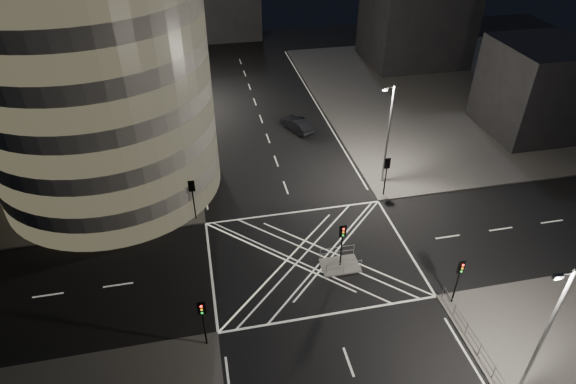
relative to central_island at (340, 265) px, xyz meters
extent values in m
plane|color=black|center=(-2.00, 1.50, -0.07)|extent=(120.00, 120.00, 0.00)
cube|color=#4D4B48|center=(-31.00, 28.50, 0.00)|extent=(42.00, 42.00, 0.15)
cube|color=#4D4B48|center=(27.00, 28.50, 0.00)|extent=(42.00, 42.00, 0.15)
cube|color=slate|center=(0.00, 0.00, 0.00)|extent=(3.00, 2.00, 0.15)
cylinder|color=gray|center=(-18.00, 15.50, 12.57)|extent=(20.00, 20.00, 25.00)
cube|color=black|center=(24.00, 41.50, 7.58)|extent=(14.00, 12.00, 15.00)
cube|color=black|center=(28.00, 17.50, 5.08)|extent=(10.00, 10.00, 10.00)
cylinder|color=black|center=(-12.50, 10.50, 1.85)|extent=(0.32, 0.32, 3.55)
ellipsoid|color=black|center=(-12.50, 10.50, 4.85)|extent=(4.46, 4.46, 5.13)
cylinder|color=black|center=(-12.50, 16.50, 1.89)|extent=(0.32, 0.32, 3.63)
ellipsoid|color=black|center=(-12.50, 16.50, 4.99)|extent=(4.66, 4.66, 5.36)
cylinder|color=black|center=(-12.50, 22.50, 1.61)|extent=(0.32, 0.32, 3.06)
ellipsoid|color=black|center=(-12.50, 22.50, 4.38)|extent=(4.50, 4.50, 5.18)
cylinder|color=black|center=(-12.50, 28.50, 1.83)|extent=(0.32, 0.32, 3.52)
ellipsoid|color=black|center=(-12.50, 28.50, 4.95)|extent=(4.94, 4.94, 5.68)
cylinder|color=black|center=(-12.50, 34.50, 1.47)|extent=(0.32, 0.32, 2.80)
ellipsoid|color=black|center=(-12.50, 34.50, 3.88)|extent=(3.64, 3.64, 4.19)
cylinder|color=black|center=(-10.80, 8.30, 1.57)|extent=(0.12, 0.12, 3.00)
cube|color=black|center=(-10.80, 8.30, 3.52)|extent=(0.28, 0.22, 0.90)
cube|color=black|center=(-10.80, 8.30, 3.52)|extent=(0.55, 0.04, 1.10)
cylinder|color=black|center=(-10.80, -5.30, 1.57)|extent=(0.12, 0.12, 3.00)
cube|color=black|center=(-10.80, -5.30, 3.52)|extent=(0.28, 0.22, 0.90)
cube|color=black|center=(-10.80, -5.30, 3.52)|extent=(0.55, 0.04, 1.10)
cylinder|color=black|center=(6.80, 8.30, 1.57)|extent=(0.12, 0.12, 3.00)
cube|color=black|center=(6.80, 8.30, 3.52)|extent=(0.28, 0.22, 0.90)
cube|color=black|center=(6.80, 8.30, 3.52)|extent=(0.55, 0.04, 1.10)
cylinder|color=black|center=(6.80, -5.30, 1.57)|extent=(0.12, 0.12, 3.00)
cube|color=black|center=(6.80, -5.30, 3.52)|extent=(0.28, 0.22, 0.90)
cube|color=black|center=(6.80, -5.30, 3.52)|extent=(0.55, 0.04, 1.10)
cylinder|color=black|center=(0.00, 0.00, 1.57)|extent=(0.12, 0.12, 3.00)
cube|color=black|center=(0.00, 0.00, 3.52)|extent=(0.28, 0.22, 0.90)
cube|color=black|center=(0.00, 0.00, 3.52)|extent=(0.55, 0.04, 1.10)
cylinder|color=slate|center=(-11.50, 13.50, 5.08)|extent=(0.20, 0.20, 10.00)
cylinder|color=slate|center=(-11.05, 13.50, 9.93)|extent=(0.90, 0.10, 0.10)
cube|color=slate|center=(-10.60, 13.50, 9.83)|extent=(0.50, 0.25, 0.18)
cube|color=white|center=(-10.60, 13.50, 9.72)|extent=(0.42, 0.20, 0.05)
cylinder|color=slate|center=(-11.50, 31.50, 5.08)|extent=(0.20, 0.20, 10.00)
cylinder|color=slate|center=(-11.05, 31.50, 9.93)|extent=(0.90, 0.10, 0.10)
cube|color=slate|center=(-10.60, 31.50, 9.83)|extent=(0.50, 0.25, 0.18)
cube|color=white|center=(-10.60, 31.50, 9.72)|extent=(0.42, 0.20, 0.05)
cylinder|color=slate|center=(7.50, 10.50, 5.08)|extent=(0.20, 0.20, 10.00)
cylinder|color=slate|center=(7.05, 10.50, 9.93)|extent=(0.90, 0.10, 0.10)
cube|color=slate|center=(6.60, 10.50, 9.83)|extent=(0.50, 0.25, 0.18)
cube|color=white|center=(6.60, 10.50, 9.72)|extent=(0.42, 0.20, 0.05)
cylinder|color=slate|center=(7.50, -12.50, 5.08)|extent=(0.20, 0.20, 10.00)
cylinder|color=slate|center=(7.05, -12.50, 9.93)|extent=(0.90, 0.10, 0.10)
cube|color=slate|center=(6.60, -12.50, 9.83)|extent=(0.50, 0.25, 0.18)
cube|color=white|center=(6.60, -12.50, 9.72)|extent=(0.42, 0.20, 0.05)
cube|color=slate|center=(6.30, -10.65, 0.62)|extent=(0.06, 11.70, 1.10)
cube|color=slate|center=(0.00, -0.90, 0.62)|extent=(2.80, 0.06, 1.10)
cube|color=slate|center=(0.00, 0.90, 0.62)|extent=(2.80, 0.06, 1.10)
imported|color=black|center=(1.66, 22.75, 0.70)|extent=(3.45, 4.96, 1.55)
camera|label=1|loc=(-9.67, -26.10, 26.72)|focal=30.00mm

